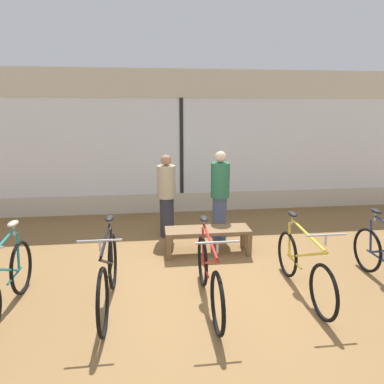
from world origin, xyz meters
TOP-DOWN VIEW (x-y plane):
  - ground_plane at (0.00, 0.00)m, footprint 24.00×24.00m
  - shop_back_wall at (0.00, 3.60)m, footprint 12.00×0.08m
  - bicycle_far_left at (-2.42, -0.28)m, footprint 0.46×1.71m
  - bicycle_left at (-1.25, -0.27)m, footprint 0.46×1.74m
  - bicycle_center at (-0.03, -0.37)m, footprint 0.46×1.75m
  - bicycle_right at (1.22, -0.27)m, footprint 0.46×1.71m
  - display_bench at (0.20, 1.14)m, footprint 1.40×0.44m
  - customer_near_rack at (-0.43, 2.02)m, footprint 0.40×0.40m
  - customer_by_window at (0.53, 1.79)m, footprint 0.47×0.47m

SIDE VIEW (x-z plane):
  - ground_plane at x=0.00m, z-range 0.00..0.00m
  - display_bench at x=0.20m, z-range 0.14..0.58m
  - bicycle_right at x=1.22m, z-range -0.13..0.88m
  - bicycle_center at x=-0.03m, z-range -0.13..0.90m
  - bicycle_far_left at x=-2.42m, z-range -0.12..0.91m
  - bicycle_left at x=-1.25m, z-range -0.12..0.93m
  - customer_near_rack at x=-0.43m, z-range 0.03..1.59m
  - customer_by_window at x=0.53m, z-range 0.04..1.67m
  - shop_back_wall at x=0.00m, z-range 0.04..3.24m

